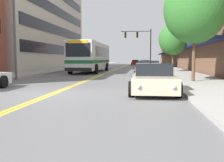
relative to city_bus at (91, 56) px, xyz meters
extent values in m
plane|color=slate|center=(2.08, 18.67, -1.85)|extent=(240.00, 240.00, 0.00)
cube|color=#9E9B96|center=(-5.33, 18.67, -1.78)|extent=(3.81, 106.00, 0.14)
cube|color=#9E9B96|center=(9.49, 18.67, -1.78)|extent=(3.81, 106.00, 0.14)
cube|color=yellow|center=(1.98, 18.67, -1.85)|extent=(0.14, 106.00, 0.01)
cube|color=yellow|center=(2.18, 18.67, -1.85)|extent=(0.14, 106.00, 0.01)
cube|color=black|center=(-7.44, 11.08, 1.14)|extent=(0.08, 27.18, 1.40)
cube|color=black|center=(-7.44, 11.08, 4.14)|extent=(0.08, 27.18, 1.40)
cube|color=black|center=(-7.44, 11.08, 7.14)|extent=(0.08, 27.18, 1.40)
cube|color=brown|center=(15.64, 18.67, 2.96)|extent=(8.00, 68.00, 9.64)
cube|color=navy|center=(11.09, 18.67, 1.05)|extent=(1.10, 61.20, 0.24)
cube|color=black|center=(11.60, 18.67, 4.12)|extent=(0.08, 61.20, 1.40)
cube|color=silver|center=(0.00, -0.11, -0.04)|extent=(2.60, 11.92, 2.94)
cube|color=#196B33|center=(0.00, -0.11, -0.62)|extent=(2.62, 11.94, 0.32)
cube|color=black|center=(0.00, 0.49, 0.43)|extent=(2.63, 9.30, 1.06)
cube|color=black|center=(0.00, -6.09, 0.49)|extent=(2.34, 0.04, 1.29)
cube|color=yellow|center=(0.00, -6.10, 1.23)|extent=(1.87, 0.06, 0.28)
cube|color=black|center=(0.00, -6.11, -1.32)|extent=(2.54, 0.08, 0.32)
cylinder|color=black|center=(-1.33, -4.16, -1.35)|extent=(0.30, 1.00, 1.00)
cylinder|color=black|center=(1.33, -4.16, -1.35)|extent=(0.30, 1.00, 1.00)
cylinder|color=black|center=(-1.33, 3.17, -1.35)|extent=(0.30, 1.00, 1.00)
cylinder|color=black|center=(1.33, 3.17, -1.35)|extent=(0.30, 1.00, 1.00)
cylinder|color=black|center=(-1.21, -16.59, -1.53)|extent=(0.22, 0.65, 0.65)
cube|color=red|center=(-1.50, -15.67, -1.34)|extent=(0.18, 0.04, 0.10)
cube|color=#38383D|center=(-2.20, 13.12, -1.39)|extent=(1.94, 4.55, 0.56)
cube|color=black|center=(-2.20, 13.30, -0.84)|extent=(1.67, 2.00, 0.53)
cylinder|color=black|center=(-3.20, 11.71, -1.52)|extent=(0.22, 0.67, 0.67)
cylinder|color=black|center=(-1.21, 11.71, -1.52)|extent=(0.22, 0.67, 0.67)
cylinder|color=black|center=(-3.20, 14.53, -1.52)|extent=(0.22, 0.67, 0.67)
cylinder|color=black|center=(-1.21, 14.53, -1.52)|extent=(0.22, 0.67, 0.67)
sphere|color=silver|center=(-2.88, 10.83, -1.36)|extent=(0.16, 0.16, 0.16)
sphere|color=silver|center=(-1.52, 10.83, -1.36)|extent=(0.16, 0.16, 0.16)
cube|color=red|center=(-2.90, 15.41, -1.36)|extent=(0.18, 0.04, 0.10)
cube|color=red|center=(-1.50, 15.41, -1.36)|extent=(0.18, 0.04, 0.10)
cube|color=beige|center=(6.40, -17.57, -1.37)|extent=(1.77, 4.11, 0.62)
cube|color=black|center=(6.40, -17.40, -0.80)|extent=(1.53, 1.81, 0.52)
cylinder|color=black|center=(5.49, -18.84, -1.54)|extent=(0.22, 0.63, 0.63)
cylinder|color=black|center=(7.31, -18.84, -1.54)|extent=(0.22, 0.63, 0.63)
cylinder|color=black|center=(5.49, -16.29, -1.54)|extent=(0.22, 0.63, 0.63)
cylinder|color=black|center=(7.31, -16.29, -1.54)|extent=(0.22, 0.63, 0.63)
sphere|color=silver|center=(5.78, -19.64, -1.34)|extent=(0.16, 0.16, 0.16)
sphere|color=silver|center=(7.02, -19.64, -1.34)|extent=(0.16, 0.16, 0.16)
cube|color=red|center=(5.76, -15.50, -1.34)|extent=(0.18, 0.04, 0.10)
cube|color=red|center=(7.04, -15.50, -1.34)|extent=(0.18, 0.04, 0.10)
cube|color=black|center=(6.34, 5.90, -1.34)|extent=(1.77, 4.49, 0.67)
cube|color=black|center=(6.34, 6.08, -0.79)|extent=(1.52, 1.98, 0.44)
cylinder|color=black|center=(5.43, 4.51, -1.54)|extent=(0.22, 0.63, 0.63)
cylinder|color=black|center=(7.25, 4.51, -1.54)|extent=(0.22, 0.63, 0.63)
cylinder|color=black|center=(5.43, 7.30, -1.54)|extent=(0.22, 0.63, 0.63)
cylinder|color=black|center=(7.25, 7.30, -1.54)|extent=(0.22, 0.63, 0.63)
sphere|color=silver|center=(5.72, 3.64, -1.31)|extent=(0.16, 0.16, 0.16)
sphere|color=silver|center=(6.96, 3.64, -1.31)|extent=(0.16, 0.16, 0.16)
cube|color=red|center=(5.70, 8.16, -1.31)|extent=(0.18, 0.04, 0.10)
cube|color=red|center=(6.98, 8.16, -1.31)|extent=(0.18, 0.04, 0.10)
cube|color=#B7B7BC|center=(6.34, -9.19, -1.32)|extent=(1.80, 4.36, 0.72)
cube|color=black|center=(6.34, -9.01, -0.72)|extent=(1.55, 1.92, 0.47)
cylinder|color=black|center=(5.41, -10.54, -1.53)|extent=(0.22, 0.65, 0.65)
cylinder|color=black|center=(7.26, -10.54, -1.53)|extent=(0.22, 0.65, 0.65)
cylinder|color=black|center=(5.41, -7.83, -1.53)|extent=(0.22, 0.65, 0.65)
cylinder|color=black|center=(7.26, -7.83, -1.53)|extent=(0.22, 0.65, 0.65)
sphere|color=silver|center=(5.71, -11.39, -1.28)|extent=(0.16, 0.16, 0.16)
sphere|color=silver|center=(6.97, -11.39, -1.28)|extent=(0.16, 0.16, 0.16)
cube|color=red|center=(5.69, -6.99, -1.28)|extent=(0.18, 0.04, 0.10)
cube|color=red|center=(6.99, -6.99, -1.28)|extent=(0.18, 0.04, 0.10)
cube|color=#475675|center=(6.44, 22.24, -1.36)|extent=(1.95, 4.56, 0.63)
cube|color=black|center=(6.44, 22.42, -0.80)|extent=(1.68, 2.01, 0.48)
cylinder|color=black|center=(5.44, 20.82, -1.53)|extent=(0.22, 0.66, 0.66)
cylinder|color=black|center=(7.43, 20.82, -1.53)|extent=(0.22, 0.66, 0.66)
cylinder|color=black|center=(5.44, 23.65, -1.53)|extent=(0.22, 0.66, 0.66)
cylinder|color=black|center=(7.43, 23.65, -1.53)|extent=(0.22, 0.66, 0.66)
sphere|color=silver|center=(5.76, 19.94, -1.33)|extent=(0.16, 0.16, 0.16)
sphere|color=silver|center=(7.12, 19.94, -1.33)|extent=(0.16, 0.16, 0.16)
cube|color=red|center=(5.74, 24.53, -1.33)|extent=(0.18, 0.04, 0.10)
cube|color=red|center=(7.14, 24.53, -1.33)|extent=(0.18, 0.04, 0.10)
cube|color=maroon|center=(4.21, 31.83, -1.35)|extent=(1.75, 4.48, 0.66)
cube|color=black|center=(4.21, 32.01, -0.79)|extent=(1.50, 1.97, 0.46)
cylinder|color=black|center=(3.32, 30.44, -1.54)|extent=(0.22, 0.62, 0.62)
cylinder|color=black|center=(5.11, 30.44, -1.54)|extent=(0.22, 0.62, 0.62)
cylinder|color=black|center=(3.32, 33.22, -1.54)|extent=(0.22, 0.62, 0.62)
cylinder|color=black|center=(5.11, 33.22, -1.54)|extent=(0.22, 0.62, 0.62)
sphere|color=silver|center=(3.60, 29.57, -1.32)|extent=(0.16, 0.16, 0.16)
sphere|color=silver|center=(4.83, 29.57, -1.32)|extent=(0.16, 0.16, 0.16)
cube|color=red|center=(3.58, 34.08, -1.32)|extent=(0.18, 0.04, 0.10)
cube|color=red|center=(4.84, 34.08, -1.32)|extent=(0.18, 0.04, 0.10)
cylinder|color=#47474C|center=(7.28, 14.87, 1.43)|extent=(0.18, 0.18, 6.57)
cylinder|color=#47474C|center=(4.73, 14.87, 4.37)|extent=(5.10, 0.11, 0.11)
cube|color=black|center=(4.98, 14.87, 3.77)|extent=(0.34, 0.26, 0.92)
sphere|color=red|center=(4.98, 14.71, 4.05)|extent=(0.18, 0.18, 0.18)
sphere|color=yellow|center=(4.98, 14.71, 3.77)|extent=(0.18, 0.18, 0.18)
sphere|color=green|center=(4.98, 14.71, 3.49)|extent=(0.18, 0.18, 0.18)
cylinder|color=black|center=(4.98, 14.87, 4.30)|extent=(0.02, 0.02, 0.14)
cube|color=black|center=(2.94, 14.87, 3.77)|extent=(0.34, 0.26, 0.92)
sphere|color=red|center=(2.94, 14.71, 4.05)|extent=(0.18, 0.18, 0.18)
sphere|color=yellow|center=(2.94, 14.71, 3.77)|extent=(0.18, 0.18, 0.18)
sphere|color=green|center=(2.94, 14.71, 3.49)|extent=(0.18, 0.18, 0.18)
cylinder|color=black|center=(2.94, 14.87, 4.30)|extent=(0.02, 0.02, 0.14)
cylinder|color=#47474C|center=(-3.22, -11.47, 2.06)|extent=(0.16, 0.16, 7.83)
cylinder|color=brown|center=(9.02, -12.83, -0.34)|extent=(0.20, 0.20, 2.74)
ellipsoid|color=#2D6B28|center=(9.02, -12.83, 2.62)|extent=(3.74, 3.74, 4.11)
cylinder|color=brown|center=(9.24, -0.27, -0.62)|extent=(0.21, 0.21, 2.17)
ellipsoid|color=#2D6B28|center=(9.24, -0.27, 1.80)|extent=(3.15, 3.15, 3.46)
cylinder|color=red|center=(8.03, -9.06, -1.38)|extent=(0.23, 0.23, 0.65)
sphere|color=red|center=(8.03, -9.06, -1.00)|extent=(0.21, 0.21, 0.21)
cylinder|color=red|center=(7.87, -9.06, -1.31)|extent=(0.08, 0.10, 0.10)
camera|label=1|loc=(5.91, -28.61, -0.35)|focal=40.00mm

